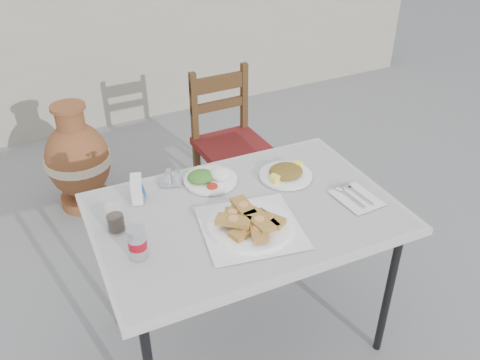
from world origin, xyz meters
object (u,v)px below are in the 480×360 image
chair (229,142)px  terracotta_urn (78,161)px  soda_can (137,243)px  condiment_caddy (171,179)px  cafe_table (245,220)px  salad_chopped_plate (286,173)px  cola_glass (115,219)px  napkin_holder (137,189)px  salad_rice_plate (210,177)px  pide_plate (251,220)px

chair → terracotta_urn: bearing=152.1°
soda_can → terracotta_urn: 1.52m
condiment_caddy → terracotta_urn: size_ratio=0.16×
cafe_table → salad_chopped_plate: size_ratio=5.30×
terracotta_urn → cafe_table: bearing=-73.7°
terracotta_urn → cola_glass: bearing=-93.2°
salad_chopped_plate → napkin_holder: size_ratio=2.23×
salad_rice_plate → chair: chair is taller
salad_rice_plate → soda_can: soda_can is taller
soda_can → napkin_holder: size_ratio=1.13×
salad_chopped_plate → terracotta_urn: 1.48m
pide_plate → napkin_holder: 0.48m
pide_plate → cola_glass: 0.49m
napkin_holder → condiment_caddy: bearing=36.7°
salad_chopped_plate → cola_glass: bearing=-178.3°
napkin_holder → pide_plate: bearing=-31.4°
napkin_holder → terracotta_urn: bearing=110.8°
salad_chopped_plate → cafe_table: bearing=-153.3°
pide_plate → condiment_caddy: (-0.15, 0.42, -0.01)m
salad_rice_plate → salad_chopped_plate: (0.30, -0.11, -0.00)m
cafe_table → terracotta_urn: cafe_table is taller
cafe_table → pide_plate: 0.14m
pide_plate → condiment_caddy: 0.44m
salad_chopped_plate → salad_rice_plate: bearing=159.2°
salad_rice_plate → cola_glass: size_ratio=2.28×
salad_chopped_plate → soda_can: (-0.71, -0.20, 0.04)m
soda_can → terracotta_urn: (0.04, 1.45, -0.45)m
pide_plate → condiment_caddy: pide_plate is taller
cola_glass → terracotta_urn: 1.35m
chair → condiment_caddy: bearing=-132.4°
salad_chopped_plate → soda_can: 0.74m
salad_rice_plate → salad_chopped_plate: salad_rice_plate is taller
cafe_table → condiment_caddy: (-0.19, 0.31, 0.07)m
cafe_table → condiment_caddy: 0.37m
soda_can → salad_rice_plate: bearing=37.6°
cola_glass → napkin_holder: bearing=48.6°
cafe_table → cola_glass: size_ratio=12.14×
cafe_table → soda_can: bearing=-171.3°
cola_glass → terracotta_urn: bearing=86.8°
chair → terracotta_urn: size_ratio=1.27×
napkin_holder → condiment_caddy: napkin_holder is taller
salad_chopped_plate → cola_glass: (-0.74, -0.02, 0.02)m
cola_glass → terracotta_urn: (0.07, 1.27, -0.44)m
salad_rice_plate → cafe_table: bearing=-81.5°
condiment_caddy → terracotta_urn: bearing=101.4°
pide_plate → salad_chopped_plate: (0.30, 0.24, -0.01)m
pide_plate → cola_glass: bearing=153.6°
pide_plate → soda_can: soda_can is taller
salad_rice_plate → terracotta_urn: (-0.37, 1.14, -0.41)m
salad_chopped_plate → terracotta_urn: size_ratio=0.33×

